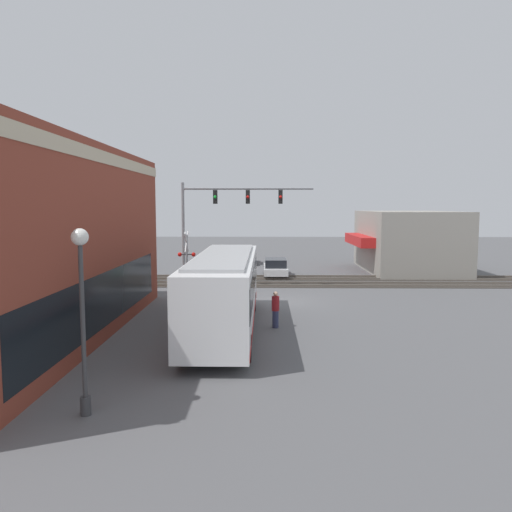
{
  "coord_description": "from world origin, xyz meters",
  "views": [
    {
      "loc": [
        -28.22,
        1.05,
        5.46
      ],
      "look_at": [
        3.26,
        1.6,
        2.29
      ],
      "focal_mm": 35.0,
      "sensor_mm": 36.0,
      "label": 1
    }
  ],
  "objects_px": {
    "parked_car_white": "(276,268)",
    "parked_car_silver": "(246,257)",
    "crossing_signal": "(187,254)",
    "city_bus": "(225,289)",
    "pedestrian_near_bus": "(275,309)",
    "streetlamp": "(82,305)",
    "pedestrian_at_crossing": "(215,276)"
  },
  "relations": [
    {
      "from": "city_bus",
      "to": "streetlamp",
      "type": "bearing_deg",
      "value": 161.88
    },
    {
      "from": "pedestrian_near_bus",
      "to": "pedestrian_at_crossing",
      "type": "distance_m",
      "value": 10.75
    },
    {
      "from": "parked_car_white",
      "to": "parked_car_silver",
      "type": "relative_size",
      "value": 1.03
    },
    {
      "from": "pedestrian_at_crossing",
      "to": "pedestrian_near_bus",
      "type": "bearing_deg",
      "value": -159.7
    },
    {
      "from": "city_bus",
      "to": "pedestrian_at_crossing",
      "type": "xyz_separation_m",
      "value": [
        10.64,
        1.49,
        -0.96
      ]
    },
    {
      "from": "crossing_signal",
      "to": "pedestrian_at_crossing",
      "type": "height_order",
      "value": "crossing_signal"
    },
    {
      "from": "crossing_signal",
      "to": "parked_car_white",
      "type": "height_order",
      "value": "crossing_signal"
    },
    {
      "from": "streetlamp",
      "to": "parked_car_silver",
      "type": "xyz_separation_m",
      "value": [
        34.53,
        -2.93,
        -2.25
      ]
    },
    {
      "from": "city_bus",
      "to": "pedestrian_at_crossing",
      "type": "distance_m",
      "value": 10.78
    },
    {
      "from": "streetlamp",
      "to": "parked_car_white",
      "type": "distance_m",
      "value": 26.83
    },
    {
      "from": "crossing_signal",
      "to": "parked_car_silver",
      "type": "xyz_separation_m",
      "value": [
        14.67,
        -3.36,
        -1.62
      ]
    },
    {
      "from": "city_bus",
      "to": "pedestrian_near_bus",
      "type": "bearing_deg",
      "value": -75.97
    },
    {
      "from": "city_bus",
      "to": "streetlamp",
      "type": "height_order",
      "value": "streetlamp"
    },
    {
      "from": "parked_car_white",
      "to": "city_bus",
      "type": "bearing_deg",
      "value": 171.4
    },
    {
      "from": "city_bus",
      "to": "parked_car_silver",
      "type": "height_order",
      "value": "city_bus"
    },
    {
      "from": "parked_car_white",
      "to": "streetlamp",
      "type": "bearing_deg",
      "value": 168.06
    },
    {
      "from": "city_bus",
      "to": "crossing_signal",
      "type": "bearing_deg",
      "value": 17.11
    },
    {
      "from": "pedestrian_near_bus",
      "to": "city_bus",
      "type": "bearing_deg",
      "value": 104.03
    },
    {
      "from": "city_bus",
      "to": "pedestrian_near_bus",
      "type": "xyz_separation_m",
      "value": [
        0.56,
        -2.24,
        -1.03
      ]
    },
    {
      "from": "city_bus",
      "to": "parked_car_silver",
      "type": "distance_m",
      "value": 25.6
    },
    {
      "from": "streetlamp",
      "to": "parked_car_silver",
      "type": "bearing_deg",
      "value": -4.85
    },
    {
      "from": "crossing_signal",
      "to": "parked_car_silver",
      "type": "relative_size",
      "value": 0.82
    },
    {
      "from": "crossing_signal",
      "to": "city_bus",
      "type": "bearing_deg",
      "value": -162.89
    },
    {
      "from": "streetlamp",
      "to": "pedestrian_near_bus",
      "type": "bearing_deg",
      "value": -28.51
    },
    {
      "from": "city_bus",
      "to": "parked_car_white",
      "type": "distance_m",
      "value": 17.44
    },
    {
      "from": "city_bus",
      "to": "parked_car_white",
      "type": "relative_size",
      "value": 2.63
    },
    {
      "from": "crossing_signal",
      "to": "parked_car_white",
      "type": "xyz_separation_m",
      "value": [
        6.3,
        -5.96,
        -1.65
      ]
    },
    {
      "from": "crossing_signal",
      "to": "parked_car_silver",
      "type": "height_order",
      "value": "crossing_signal"
    },
    {
      "from": "parked_car_silver",
      "to": "pedestrian_at_crossing",
      "type": "relative_size",
      "value": 2.61
    },
    {
      "from": "crossing_signal",
      "to": "pedestrian_near_bus",
      "type": "relative_size",
      "value": 2.31
    },
    {
      "from": "city_bus",
      "to": "parked_car_silver",
      "type": "xyz_separation_m",
      "value": [
        25.57,
        -0.0,
        -1.2
      ]
    },
    {
      "from": "streetlamp",
      "to": "parked_car_silver",
      "type": "height_order",
      "value": "streetlamp"
    }
  ]
}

